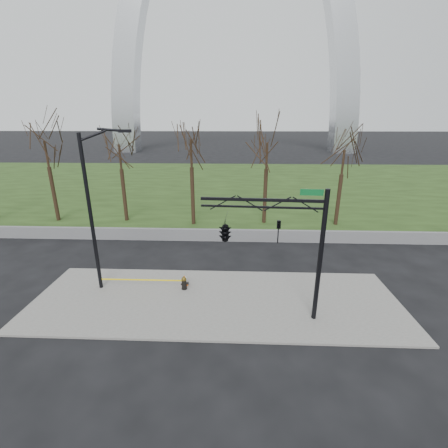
{
  "coord_description": "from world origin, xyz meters",
  "views": [
    {
      "loc": [
        0.94,
        -13.05,
        8.52
      ],
      "look_at": [
        0.33,
        2.0,
        3.38
      ],
      "focal_mm": 24.42,
      "sensor_mm": 36.0,
      "label": 1
    }
  ],
  "objects_px": {
    "fire_hydrant": "(184,283)",
    "traffic_signal_mast": "(243,231)",
    "street_light": "(94,203)",
    "traffic_cone": "(185,280)"
  },
  "relations": [
    {
      "from": "fire_hydrant",
      "to": "traffic_signal_mast",
      "type": "height_order",
      "value": "traffic_signal_mast"
    },
    {
      "from": "street_light",
      "to": "traffic_cone",
      "type": "bearing_deg",
      "value": -11.72
    },
    {
      "from": "fire_hydrant",
      "to": "traffic_cone",
      "type": "distance_m",
      "value": 0.4
    },
    {
      "from": "fire_hydrant",
      "to": "traffic_cone",
      "type": "xyz_separation_m",
      "value": [
        -0.04,
        0.4,
        -0.04
      ]
    },
    {
      "from": "fire_hydrant",
      "to": "traffic_cone",
      "type": "bearing_deg",
      "value": 83.95
    },
    {
      "from": "fire_hydrant",
      "to": "traffic_cone",
      "type": "height_order",
      "value": "fire_hydrant"
    },
    {
      "from": "fire_hydrant",
      "to": "street_light",
      "type": "relative_size",
      "value": 0.09
    },
    {
      "from": "traffic_cone",
      "to": "traffic_signal_mast",
      "type": "relative_size",
      "value": 0.1
    },
    {
      "from": "fire_hydrant",
      "to": "street_light",
      "type": "height_order",
      "value": "street_light"
    },
    {
      "from": "traffic_signal_mast",
      "to": "fire_hydrant",
      "type": "bearing_deg",
      "value": 148.7
    }
  ]
}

